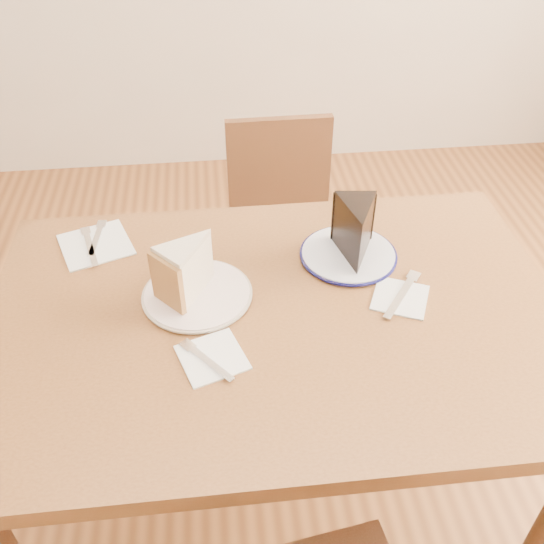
{
  "coord_description": "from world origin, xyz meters",
  "views": [
    {
      "loc": [
        -0.11,
        -0.91,
        1.62
      ],
      "look_at": [
        -0.0,
        0.07,
        0.8
      ],
      "focal_mm": 40.0,
      "sensor_mm": 36.0,
      "label": 1
    }
  ],
  "objects_px": {
    "plate_cream": "(197,295)",
    "carrot_cake": "(191,268)",
    "table": "(277,344)",
    "chair_far": "(284,236)",
    "plate_navy": "(348,255)",
    "chocolate_cake": "(356,235)"
  },
  "relations": [
    {
      "from": "plate_cream",
      "to": "plate_navy",
      "type": "bearing_deg",
      "value": 16.06
    },
    {
      "from": "chair_far",
      "to": "plate_navy",
      "type": "bearing_deg",
      "value": 98.19
    },
    {
      "from": "plate_cream",
      "to": "plate_navy",
      "type": "relative_size",
      "value": 1.05
    },
    {
      "from": "table",
      "to": "chair_far",
      "type": "bearing_deg",
      "value": 81.43
    },
    {
      "from": "plate_cream",
      "to": "carrot_cake",
      "type": "distance_m",
      "value": 0.06
    },
    {
      "from": "chair_far",
      "to": "carrot_cake",
      "type": "height_order",
      "value": "carrot_cake"
    },
    {
      "from": "plate_navy",
      "to": "carrot_cake",
      "type": "distance_m",
      "value": 0.37
    },
    {
      "from": "plate_navy",
      "to": "carrot_cake",
      "type": "height_order",
      "value": "carrot_cake"
    },
    {
      "from": "chair_far",
      "to": "carrot_cake",
      "type": "xyz_separation_m",
      "value": [
        -0.27,
        -0.6,
        0.37
      ]
    },
    {
      "from": "plate_navy",
      "to": "chocolate_cake",
      "type": "bearing_deg",
      "value": -54.69
    },
    {
      "from": "table",
      "to": "plate_cream",
      "type": "relative_size",
      "value": 5.36
    },
    {
      "from": "chair_far",
      "to": "carrot_cake",
      "type": "bearing_deg",
      "value": 64.52
    },
    {
      "from": "table",
      "to": "plate_cream",
      "type": "height_order",
      "value": "plate_cream"
    },
    {
      "from": "table",
      "to": "chocolate_cake",
      "type": "distance_m",
      "value": 0.3
    },
    {
      "from": "chair_far",
      "to": "plate_cream",
      "type": "bearing_deg",
      "value": 65.57
    },
    {
      "from": "plate_cream",
      "to": "carrot_cake",
      "type": "height_order",
      "value": "carrot_cake"
    },
    {
      "from": "plate_navy",
      "to": "chocolate_cake",
      "type": "relative_size",
      "value": 1.61
    },
    {
      "from": "plate_cream",
      "to": "plate_navy",
      "type": "xyz_separation_m",
      "value": [
        0.35,
        0.1,
        0.0
      ]
    },
    {
      "from": "plate_cream",
      "to": "plate_navy",
      "type": "height_order",
      "value": "same"
    },
    {
      "from": "plate_cream",
      "to": "carrot_cake",
      "type": "relative_size",
      "value": 1.82
    },
    {
      "from": "plate_cream",
      "to": "carrot_cake",
      "type": "bearing_deg",
      "value": 120.11
    },
    {
      "from": "plate_navy",
      "to": "carrot_cake",
      "type": "bearing_deg",
      "value": -166.2
    }
  ]
}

